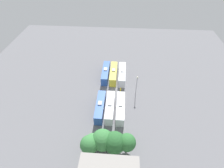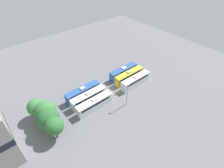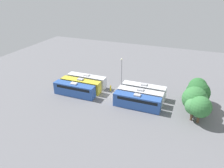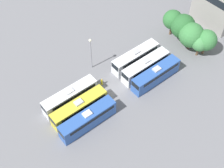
{
  "view_description": "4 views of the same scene",
  "coord_description": "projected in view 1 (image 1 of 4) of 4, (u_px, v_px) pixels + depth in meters",
  "views": [
    {
      "loc": [
        -3.01,
        44.08,
        43.72
      ],
      "look_at": [
        0.2,
        -1.46,
        2.64
      ],
      "focal_mm": 28.0,
      "sensor_mm": 36.0,
      "label": 1
    },
    {
      "loc": [
        -33.68,
        27.47,
        38.53
      ],
      "look_at": [
        -0.11,
        -0.5,
        2.49
      ],
      "focal_mm": 28.0,
      "sensor_mm": 36.0,
      "label": 2
    },
    {
      "loc": [
        47.7,
        19.86,
        28.02
      ],
      "look_at": [
        -0.81,
        0.5,
        3.27
      ],
      "focal_mm": 35.0,
      "sensor_mm": 36.0,
      "label": 3
    },
    {
      "loc": [
        30.48,
        -25.16,
        49.63
      ],
      "look_at": [
        0.09,
        -0.52,
        2.79
      ],
      "focal_mm": 50.0,
      "sensor_mm": 36.0,
      "label": 4
    }
  ],
  "objects": [
    {
      "name": "bus_2",
      "position": [
        106.0,
        73.0,
        67.47
      ],
      "size": [
        2.5,
        11.51,
        3.72
      ],
      "color": "#2D56A8",
      "rests_on": "ground_plane"
    },
    {
      "name": "light_pole",
      "position": [
        137.0,
        83.0,
        57.58
      ],
      "size": [
        0.6,
        0.6,
        8.1
      ],
      "color": "gray",
      "rests_on": "ground_plane"
    },
    {
      "name": "tree_1",
      "position": [
        115.0,
        143.0,
        43.01
      ],
      "size": [
        5.6,
        5.6,
        7.01
      ],
      "color": "brown",
      "rests_on": "ground_plane"
    },
    {
      "name": "worker_person",
      "position": [
        121.0,
        89.0,
        61.95
      ],
      "size": [
        0.36,
        0.36,
        1.81
      ],
      "color": "gold",
      "rests_on": "ground_plane"
    },
    {
      "name": "tree_2",
      "position": [
        110.0,
        142.0,
        43.46
      ],
      "size": [
        4.12,
        4.12,
        5.97
      ],
      "color": "brown",
      "rests_on": "ground_plane"
    },
    {
      "name": "bus_3",
      "position": [
        120.0,
        108.0,
        54.28
      ],
      "size": [
        2.5,
        11.51,
        3.72
      ],
      "color": "silver",
      "rests_on": "ground_plane"
    },
    {
      "name": "bus_0",
      "position": [
        122.0,
        74.0,
        66.83
      ],
      "size": [
        2.5,
        11.51,
        3.72
      ],
      "color": "silver",
      "rests_on": "ground_plane"
    },
    {
      "name": "tree_5",
      "position": [
        89.0,
        144.0,
        42.94
      ],
      "size": [
        4.67,
        4.67,
        6.27
      ],
      "color": "brown",
      "rests_on": "ground_plane"
    },
    {
      "name": "ground_plane",
      "position": [
        112.0,
        92.0,
        62.09
      ],
      "size": [
        107.59,
        107.59,
        0.0
      ],
      "primitive_type": "plane",
      "color": "slate"
    },
    {
      "name": "bus_5",
      "position": [
        100.0,
        107.0,
        54.66
      ],
      "size": [
        2.5,
        11.51,
        3.72
      ],
      "color": "#2D56A8",
      "rests_on": "ground_plane"
    },
    {
      "name": "bus_4",
      "position": [
        110.0,
        107.0,
        54.51
      ],
      "size": [
        2.5,
        11.51,
        3.72
      ],
      "color": "silver",
      "rests_on": "ground_plane"
    },
    {
      "name": "tree_0",
      "position": [
        127.0,
        142.0,
        42.92
      ],
      "size": [
        4.51,
        4.51,
        6.58
      ],
      "color": "brown",
      "rests_on": "ground_plane"
    },
    {
      "name": "tree_3",
      "position": [
        102.0,
        140.0,
        43.72
      ],
      "size": [
        5.59,
        5.59,
        6.82
      ],
      "color": "brown",
      "rests_on": "ground_plane"
    },
    {
      "name": "tree_4",
      "position": [
        92.0,
        140.0,
        44.25
      ],
      "size": [
        3.63,
        3.63,
        5.32
      ],
      "color": "brown",
      "rests_on": "ground_plane"
    },
    {
      "name": "bus_1",
      "position": [
        113.0,
        73.0,
        67.11
      ],
      "size": [
        2.5,
        11.51,
        3.72
      ],
      "color": "gold",
      "rests_on": "ground_plane"
    }
  ]
}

